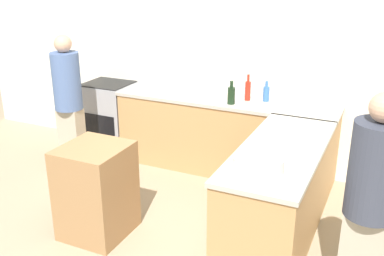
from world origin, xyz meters
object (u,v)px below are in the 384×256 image
at_px(mixing_bowl, 258,164).
at_px(person_at_peninsula, 370,201).
at_px(range_oven, 110,117).
at_px(wine_bottle_dark, 231,95).
at_px(island_table, 96,191).
at_px(vinegar_bottle_clear, 244,92).
at_px(water_bottle_blue, 266,93).
at_px(hot_sauce_bottle, 248,90).
at_px(person_by_range, 68,100).

bearing_deg(mixing_bowl, person_at_peninsula, -8.09).
distance_m(range_oven, wine_bottle_dark, 1.90).
bearing_deg(mixing_bowl, island_table, -176.87).
bearing_deg(vinegar_bottle_clear, person_at_peninsula, -51.40).
bearing_deg(water_bottle_blue, wine_bottle_dark, -140.66).
height_order(range_oven, mixing_bowl, mixing_bowl).
bearing_deg(hot_sauce_bottle, person_by_range, -156.26).
height_order(vinegar_bottle_clear, wine_bottle_dark, wine_bottle_dark).
bearing_deg(wine_bottle_dark, person_at_peninsula, -45.73).
distance_m(range_oven, hot_sauce_bottle, 2.02).
bearing_deg(island_table, vinegar_bottle_clear, 68.32).
xyz_separation_m(water_bottle_blue, person_at_peninsula, (1.31, -1.95, -0.11)).
bearing_deg(vinegar_bottle_clear, water_bottle_blue, -5.75).
distance_m(mixing_bowl, person_by_range, 2.78).
xyz_separation_m(mixing_bowl, water_bottle_blue, (-0.47, 1.83, 0.04)).
bearing_deg(wine_bottle_dark, person_by_range, -160.71).
distance_m(island_table, vinegar_bottle_clear, 2.16).
distance_m(range_oven, person_by_range, 0.90).
bearing_deg(range_oven, water_bottle_blue, 3.35).
distance_m(wine_bottle_dark, person_at_peninsula, 2.35).
height_order(mixing_bowl, wine_bottle_dark, wine_bottle_dark).
xyz_separation_m(hot_sauce_bottle, person_by_range, (-1.94, -0.85, -0.13)).
bearing_deg(range_oven, wine_bottle_dark, -4.64).
xyz_separation_m(island_table, water_bottle_blue, (1.04, 1.91, 0.58)).
distance_m(mixing_bowl, person_at_peninsula, 0.85).
bearing_deg(vinegar_bottle_clear, person_by_range, -153.50).
height_order(mixing_bowl, hot_sauce_bottle, hot_sauce_bottle).
xyz_separation_m(water_bottle_blue, hot_sauce_bottle, (-0.21, -0.05, 0.03)).
bearing_deg(person_at_peninsula, vinegar_bottle_clear, 128.60).
bearing_deg(person_at_peninsula, range_oven, 152.06).
height_order(island_table, wine_bottle_dark, wine_bottle_dark).
relative_size(mixing_bowl, vinegar_bottle_clear, 2.15).
bearing_deg(person_at_peninsula, person_by_range, 163.19).
xyz_separation_m(wine_bottle_dark, hot_sauce_bottle, (0.12, 0.22, 0.02)).
bearing_deg(range_oven, person_by_range, -90.79).
xyz_separation_m(island_table, mixing_bowl, (1.52, 0.08, 0.54)).
distance_m(vinegar_bottle_clear, hot_sauce_bottle, 0.12).
relative_size(island_table, water_bottle_blue, 3.71).
distance_m(vinegar_bottle_clear, person_by_range, 2.10).
distance_m(range_oven, vinegar_bottle_clear, 1.94).
bearing_deg(person_by_range, island_table, -42.44).
relative_size(vinegar_bottle_clear, wine_bottle_dark, 0.68).
distance_m(vinegar_bottle_clear, wine_bottle_dark, 0.31).
bearing_deg(island_table, water_bottle_blue, 61.38).
bearing_deg(hot_sauce_bottle, island_table, -114.23).
bearing_deg(person_by_range, person_at_peninsula, -16.81).
xyz_separation_m(range_oven, person_at_peninsula, (3.44, -1.83, 0.44)).
bearing_deg(mixing_bowl, water_bottle_blue, 104.41).
height_order(range_oven, vinegar_bottle_clear, vinegar_bottle_clear).
height_order(wine_bottle_dark, water_bottle_blue, wine_bottle_dark).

